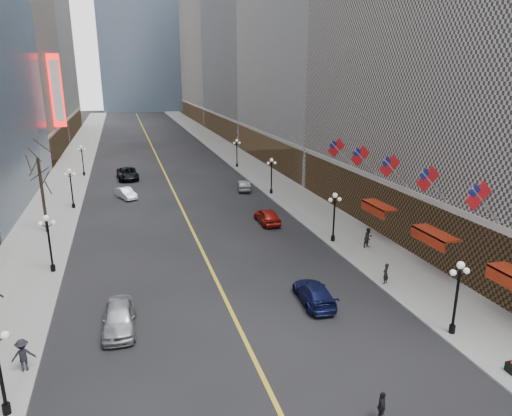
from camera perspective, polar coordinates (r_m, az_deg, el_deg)
sidewalk_east at (r=79.37m, az=-1.54°, el=5.76°), size 6.00×230.00×0.15m
sidewalk_west at (r=77.27m, az=-22.10°, el=4.26°), size 6.00×230.00×0.15m
lane_line at (r=86.89m, az=-12.28°, el=6.28°), size 0.25×200.00×0.02m
bldg_east_c at (r=117.40m, az=1.57°, el=21.03°), size 26.60×40.60×48.80m
bldg_east_d at (r=159.36m, az=-3.52°, el=22.31°), size 26.60×46.60×62.80m
streetlamp_east_0 at (r=28.81m, az=23.87°, el=-9.38°), size 1.26×0.44×4.52m
streetlamp_east_1 at (r=41.32m, az=9.76°, el=-0.49°), size 1.26×0.44×4.52m
streetlamp_east_2 at (r=57.51m, az=1.95°, el=4.52°), size 1.26×0.44×4.52m
streetlamp_east_3 at (r=74.53m, az=-2.41°, el=7.26°), size 1.26×0.44×4.52m
streetlamp_west_1 at (r=37.82m, az=-24.48°, el=-3.38°), size 1.26×0.44×4.52m
streetlamp_west_2 at (r=55.04m, az=-22.12°, el=2.77°), size 1.26×0.44×4.52m
streetlamp_west_3 at (r=72.64m, az=-20.89°, el=5.96°), size 1.26×0.44×4.52m
flag_1 at (r=31.74m, az=26.24°, el=1.09°), size 2.87×0.12×2.87m
flag_2 at (r=35.45m, az=20.90°, el=3.17°), size 2.87×0.12×2.87m
flag_3 at (r=39.44m, az=16.59°, el=4.83°), size 2.87×0.12×2.87m
flag_4 at (r=43.65m, az=13.07°, el=6.15°), size 2.87×0.12×2.87m
flag_5 at (r=48.00m, az=10.17°, el=7.22°), size 2.87×0.12×2.87m
awning_b at (r=37.03m, az=21.22°, el=-3.11°), size 1.40×4.00×0.93m
awning_c at (r=43.29m, az=14.91°, el=0.21°), size 1.40×4.00×0.93m
theatre_marquee at (r=86.05m, az=-23.66°, el=13.26°), size 2.00×0.55×12.00m
tree_west_far at (r=46.84m, az=-25.47°, el=4.35°), size 3.60×3.60×7.92m
car_nb_near at (r=29.13m, az=-16.74°, el=-12.96°), size 2.07×4.79×1.61m
car_nb_mid at (r=58.31m, az=-15.95°, el=1.79°), size 2.78×4.21×1.31m
car_nb_far at (r=69.00m, az=-15.75°, el=4.16°), size 3.24×6.20×1.67m
car_sb_near at (r=31.21m, az=7.28°, el=-10.51°), size 2.27×4.88×1.38m
car_sb_mid at (r=46.71m, az=1.41°, el=-0.99°), size 1.87×4.60×1.56m
car_sb_far at (r=59.99m, az=-1.50°, el=2.87°), size 2.32×4.45×1.40m
ped_ne_corner at (r=34.51m, az=15.90°, el=-7.87°), size 0.70×0.65×1.55m
ped_east_walk at (r=41.03m, az=13.87°, el=-3.61°), size 0.96×0.72×1.77m
ped_west_walk at (r=27.07m, az=-27.11°, el=-16.04°), size 1.19×0.60×1.76m
ped_crossing_a at (r=22.43m, az=15.44°, el=-22.87°), size 0.73×0.98×1.53m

